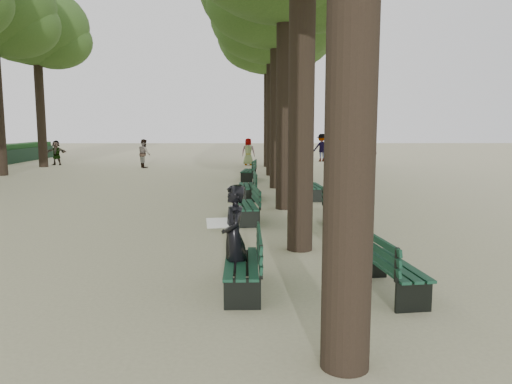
{
  "coord_description": "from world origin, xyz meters",
  "views": [
    {
      "loc": [
        0.51,
        -7.01,
        2.57
      ],
      "look_at": [
        0.6,
        3.0,
        1.2
      ],
      "focal_mm": 35.0,
      "sensor_mm": 36.0,
      "label": 1
    }
  ],
  "objects": [
    {
      "name": "pedestrian_c",
      "position": [
        7.69,
        23.04,
        0.78
      ],
      "size": [
        0.96,
        0.69,
        1.57
      ],
      "primitive_type": "imported",
      "rotation": [
        0.0,
        0.0,
        3.6
      ],
      "color": "#262628",
      "rests_on": "ground"
    },
    {
      "name": "bench_right_3",
      "position": [
        2.63,
        15.36,
        0.27
      ],
      "size": [
        0.64,
        1.82,
        0.92
      ],
      "color": "black",
      "rests_on": "ground"
    },
    {
      "name": "bench_right_0",
      "position": [
        2.63,
        0.32,
        0.27
      ],
      "size": [
        0.8,
        1.86,
        0.92
      ],
      "color": "black",
      "rests_on": "ground"
    },
    {
      "name": "pedestrian_a",
      "position": [
        -5.8,
        22.35,
        0.84
      ],
      "size": [
        0.68,
        0.88,
        1.68
      ],
      "primitive_type": "imported",
      "rotation": [
        0.0,
        0.0,
        2.06
      ],
      "color": "#262628",
      "rests_on": "ground"
    },
    {
      "name": "bench_right_2",
      "position": [
        2.63,
        10.04,
        0.27
      ],
      "size": [
        0.71,
        1.84,
        0.92
      ],
      "color": "black",
      "rests_on": "ground"
    },
    {
      "name": "bench_left_1",
      "position": [
        0.37,
        5.95,
        0.27
      ],
      "size": [
        0.77,
        1.85,
        0.92
      ],
      "color": "black",
      "rests_on": "ground"
    },
    {
      "name": "tree_central_4",
      "position": [
        1.5,
        18.0,
        7.65
      ],
      "size": [
        6.0,
        6.0,
        9.95
      ],
      "color": "#33261C",
      "rests_on": "ground"
    },
    {
      "name": "man_with_map",
      "position": [
        0.23,
        0.57,
        0.82
      ],
      "size": [
        0.65,
        0.7,
        1.65
      ],
      "color": "black",
      "rests_on": "ground"
    },
    {
      "name": "tree_far_5",
      "position": [
        -12.0,
        23.0,
        8.14
      ],
      "size": [
        6.0,
        6.0,
        10.45
      ],
      "color": "#33261C",
      "rests_on": "ground"
    },
    {
      "name": "bench_right_1",
      "position": [
        2.63,
        5.14,
        0.27
      ],
      "size": [
        0.61,
        1.81,
        0.92
      ],
      "color": "black",
      "rests_on": "ground"
    },
    {
      "name": "bench_left_3",
      "position": [
        0.37,
        15.67,
        0.27
      ],
      "size": [
        0.77,
        1.85,
        0.92
      ],
      "color": "black",
      "rests_on": "ground"
    },
    {
      "name": "bench_left_0",
      "position": [
        0.37,
        0.44,
        0.27
      ],
      "size": [
        0.6,
        1.81,
        0.92
      ],
      "color": "black",
      "rests_on": "ground"
    },
    {
      "name": "pedestrian_e",
      "position": [
        -11.74,
        24.37,
        0.78
      ],
      "size": [
        1.46,
        0.44,
        1.55
      ],
      "primitive_type": "imported",
      "rotation": [
        0.0,
        0.0,
        6.19
      ],
      "color": "#262628",
      "rests_on": "ground"
    },
    {
      "name": "bench_left_2",
      "position": [
        0.37,
        10.01,
        0.27
      ],
      "size": [
        0.66,
        1.83,
        0.92
      ],
      "color": "black",
      "rests_on": "ground"
    },
    {
      "name": "pedestrian_d",
      "position": [
        0.3,
        24.13,
        0.84
      ],
      "size": [
        0.86,
        0.44,
        1.69
      ],
      "primitive_type": "imported",
      "rotation": [
        0.0,
        0.0,
        3.02
      ],
      "color": "#262628",
      "rests_on": "ground"
    },
    {
      "name": "tree_central_5",
      "position": [
        1.5,
        23.0,
        7.65
      ],
      "size": [
        6.0,
        6.0,
        9.95
      ],
      "color": "#33261C",
      "rests_on": "ground"
    },
    {
      "name": "pedestrian_b",
      "position": [
        5.32,
        27.27,
        0.95
      ],
      "size": [
        1.27,
        0.6,
        1.89
      ],
      "primitive_type": "imported",
      "rotation": [
        0.0,
        0.0,
        3.33
      ],
      "color": "#262628",
      "rests_on": "ground"
    },
    {
      "name": "ground",
      "position": [
        0.0,
        0.0,
        0.0
      ],
      "size": [
        120.0,
        120.0,
        0.0
      ],
      "primitive_type": "plane",
      "color": "#BBB68E",
      "rests_on": "ground"
    }
  ]
}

